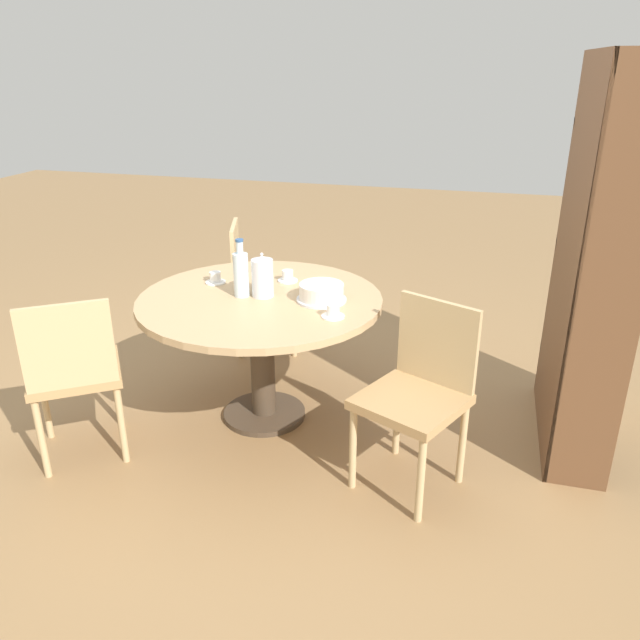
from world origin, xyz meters
TOP-DOWN VIEW (x-y plane):
  - ground_plane at (0.00, 0.00)m, footprint 14.00×14.00m
  - dining_table at (0.00, 0.00)m, footprint 1.27×1.27m
  - chair_a at (0.35, 0.88)m, footprint 0.56×0.56m
  - chair_b at (-0.87, -0.35)m, footprint 0.53×0.53m
  - chair_c at (0.59, -0.73)m, footprint 0.59×0.59m
  - bookshelf at (-0.25, 1.59)m, footprint 0.95×0.28m
  - coffee_pot at (-0.02, 0.01)m, footprint 0.11×0.11m
  - water_bottle at (0.01, -0.10)m, footprint 0.08×0.08m
  - cake_main at (-0.03, 0.32)m, footprint 0.26×0.26m
  - cup_a at (-0.28, 0.06)m, footprint 0.11×0.11m
  - cup_b at (0.17, 0.43)m, footprint 0.11×0.11m
  - cup_c at (-0.14, -0.31)m, footprint 0.11×0.11m

SIDE VIEW (x-z plane):
  - ground_plane at x=0.00m, z-range 0.00..0.00m
  - chair_a at x=0.35m, z-range 0.04..0.91m
  - chair_b at x=-0.87m, z-range 0.04..0.91m
  - chair_c at x=0.59m, z-range 0.04..0.91m
  - dining_table at x=0.00m, z-range 0.23..0.94m
  - cup_a at x=-0.28m, z-range 0.70..0.77m
  - cup_b at x=0.17m, z-range 0.70..0.77m
  - cup_c at x=-0.14m, z-range 0.70..0.77m
  - cake_main at x=-0.03m, z-range 0.71..0.80m
  - coffee_pot at x=-0.02m, z-range 0.70..0.93m
  - water_bottle at x=0.01m, z-range 0.68..0.99m
  - bookshelf at x=-0.25m, z-range -0.05..1.84m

